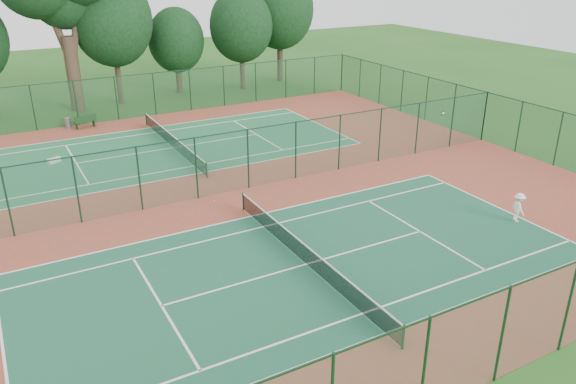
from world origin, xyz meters
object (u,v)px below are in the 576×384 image
(player_near, at_px, (518,207))
(kit_bag, at_px, (54,160))
(trash_bin, at_px, (68,123))
(bench, at_px, (85,121))

(player_near, bearing_deg, kit_bag, 63.04)
(player_near, xyz_separation_m, trash_bin, (-16.88, 27.88, -0.36))
(bench, distance_m, kit_bag, 7.76)
(player_near, distance_m, kit_bag, 27.78)
(trash_bin, distance_m, kit_bag, 7.90)
(bench, height_order, kit_bag, bench)
(trash_bin, height_order, kit_bag, trash_bin)
(trash_bin, relative_size, bench, 0.47)
(player_near, distance_m, bench, 31.48)
(bench, bearing_deg, player_near, -69.85)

